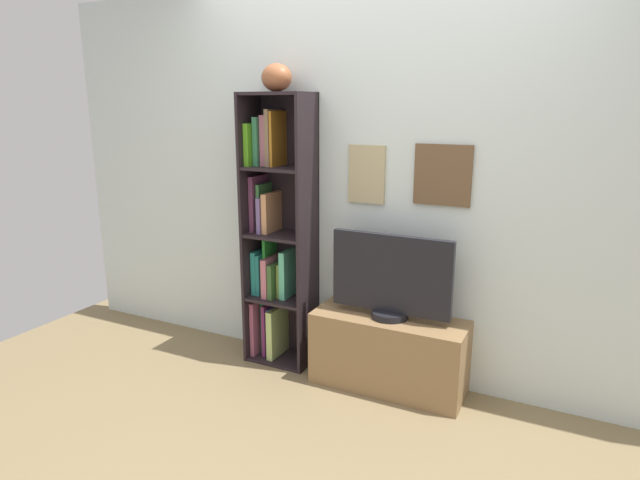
# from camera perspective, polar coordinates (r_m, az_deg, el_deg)

# --- Properties ---
(ground) EXTENTS (5.20, 5.20, 0.04)m
(ground) POSITION_cam_1_polar(r_m,az_deg,el_deg) (2.91, -3.54, -22.69)
(ground) COLOR olive
(back_wall) EXTENTS (4.80, 0.08, 2.45)m
(back_wall) POSITION_cam_1_polar(r_m,az_deg,el_deg) (3.38, 5.80, 5.68)
(back_wall) COLOR silver
(back_wall) RESTS_ON ground
(bookshelf) EXTENTS (0.44, 0.28, 1.79)m
(bookshelf) POSITION_cam_1_polar(r_m,az_deg,el_deg) (3.61, -4.71, -0.11)
(bookshelf) COLOR black
(bookshelf) RESTS_ON ground
(football) EXTENTS (0.29, 0.27, 0.17)m
(football) POSITION_cam_1_polar(r_m,az_deg,el_deg) (3.45, -4.61, 16.69)
(football) COLOR #955431
(football) RESTS_ON bookshelf
(tv_stand) EXTENTS (0.94, 0.35, 0.46)m
(tv_stand) POSITION_cam_1_polar(r_m,az_deg,el_deg) (3.43, 7.20, -11.70)
(tv_stand) COLOR olive
(tv_stand) RESTS_ON ground
(television) EXTENTS (0.74, 0.22, 0.51)m
(television) POSITION_cam_1_polar(r_m,az_deg,el_deg) (3.25, 7.47, -3.94)
(television) COLOR black
(television) RESTS_ON tv_stand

